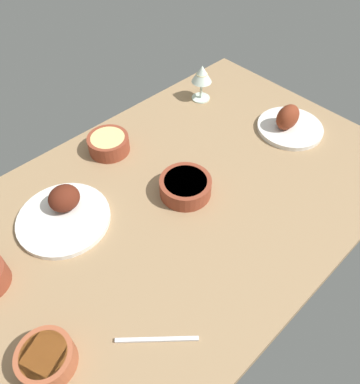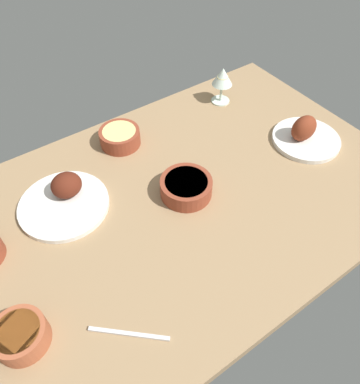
% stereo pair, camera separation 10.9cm
% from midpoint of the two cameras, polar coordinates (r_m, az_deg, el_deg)
% --- Properties ---
extents(dining_table, '(1.40, 0.90, 0.04)m').
position_cam_midpoint_polar(dining_table, '(1.12, 2.78, -1.50)').
color(dining_table, '#937551').
rests_on(dining_table, ground).
extents(plate_center_main, '(0.26, 0.26, 0.09)m').
position_cam_midpoint_polar(plate_center_main, '(1.11, -14.67, -1.12)').
color(plate_center_main, silver).
rests_on(plate_center_main, dining_table).
extents(plate_near_viewer, '(0.23, 0.23, 0.10)m').
position_cam_midpoint_polar(plate_near_viewer, '(1.35, 20.95, 8.07)').
color(plate_near_viewer, silver).
rests_on(plate_near_viewer, dining_table).
extents(bowl_soup, '(0.12, 0.12, 0.06)m').
position_cam_midpoint_polar(bowl_soup, '(0.91, -20.07, -20.24)').
color(bowl_soup, '#A35133').
rests_on(bowl_soup, dining_table).
extents(bowl_sauce, '(0.16, 0.16, 0.05)m').
position_cam_midpoint_polar(bowl_sauce, '(1.10, 3.81, 0.65)').
color(bowl_sauce, brown).
rests_on(bowl_sauce, dining_table).
extents(bowl_potatoes, '(0.14, 0.14, 0.06)m').
position_cam_midpoint_polar(bowl_potatoes, '(1.26, -6.80, 8.34)').
color(bowl_potatoes, brown).
rests_on(bowl_potatoes, dining_table).
extents(wine_glass, '(0.08, 0.08, 0.14)m').
position_cam_midpoint_polar(wine_glass, '(1.43, 8.84, 16.82)').
color(wine_glass, silver).
rests_on(wine_glass, dining_table).
extents(fork_loose, '(0.15, 0.13, 0.01)m').
position_cam_midpoint_polar(fork_loose, '(0.90, -4.18, -21.18)').
color(fork_loose, silver).
rests_on(fork_loose, dining_table).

